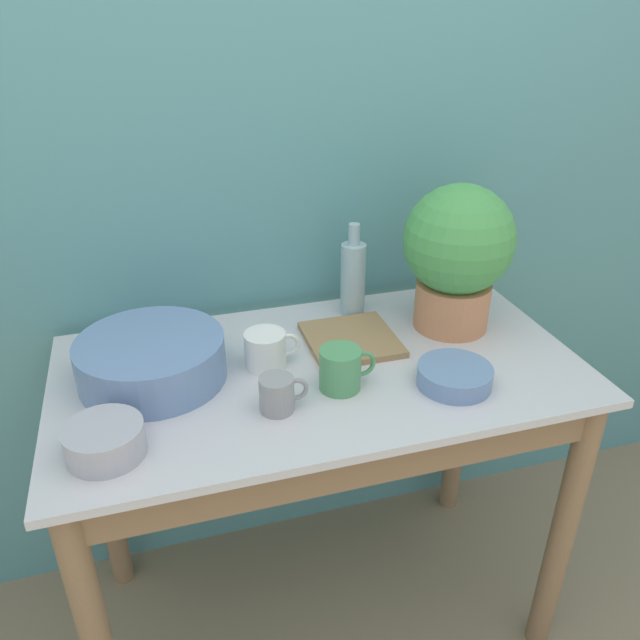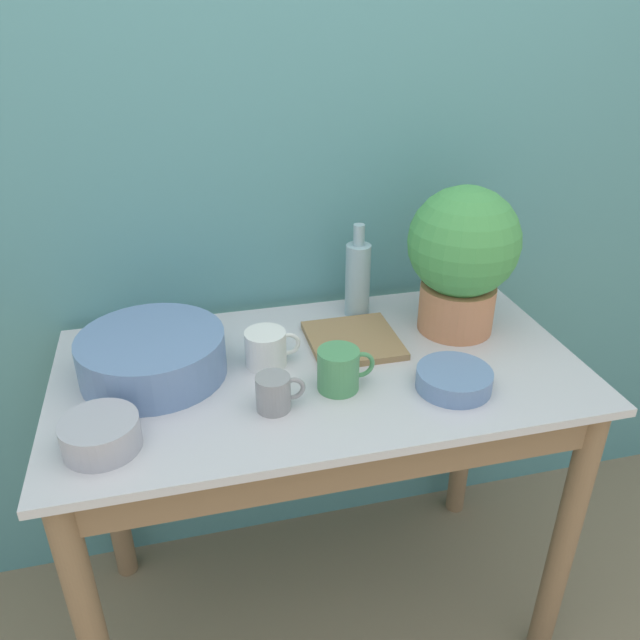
# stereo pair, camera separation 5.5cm
# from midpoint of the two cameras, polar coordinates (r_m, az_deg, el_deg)

# --- Properties ---
(wall_back) EXTENTS (6.00, 0.05, 2.40)m
(wall_back) POSITION_cam_midpoint_polar(r_m,az_deg,el_deg) (1.62, -4.87, 13.95)
(wall_back) COLOR teal
(wall_back) RESTS_ON ground_plane
(counter_table) EXTENTS (1.20, 0.64, 0.83)m
(counter_table) POSITION_cam_midpoint_polar(r_m,az_deg,el_deg) (1.52, -0.80, -10.38)
(counter_table) COLOR #846647
(counter_table) RESTS_ON ground_plane
(potted_plant) EXTENTS (0.27, 0.27, 0.37)m
(potted_plant) POSITION_cam_midpoint_polar(r_m,az_deg,el_deg) (1.55, 11.46, 6.13)
(potted_plant) COLOR tan
(potted_plant) RESTS_ON counter_table
(bowl_wash_large) EXTENTS (0.32, 0.32, 0.10)m
(bowl_wash_large) POSITION_cam_midpoint_polar(r_m,az_deg,el_deg) (1.42, -16.23, -3.49)
(bowl_wash_large) COLOR #6684B2
(bowl_wash_large) RESTS_ON counter_table
(bottle_tall) EXTENTS (0.06, 0.06, 0.25)m
(bottle_tall) POSITION_cam_midpoint_polar(r_m,az_deg,el_deg) (1.62, 2.05, 3.91)
(bottle_tall) COLOR #93B2BC
(bottle_tall) RESTS_ON counter_table
(mug_grey) EXTENTS (0.10, 0.07, 0.08)m
(mug_grey) POSITION_cam_midpoint_polar(r_m,az_deg,el_deg) (1.28, -5.10, -6.75)
(mug_grey) COLOR gray
(mug_grey) RESTS_ON counter_table
(mug_white) EXTENTS (0.13, 0.09, 0.08)m
(mug_white) POSITION_cam_midpoint_polar(r_m,az_deg,el_deg) (1.42, -6.05, -2.71)
(mug_white) COLOR white
(mug_white) RESTS_ON counter_table
(mug_green) EXTENTS (0.13, 0.09, 0.09)m
(mug_green) POSITION_cam_midpoint_polar(r_m,az_deg,el_deg) (1.34, 0.76, -4.51)
(mug_green) COLOR #4C935B
(mug_green) RESTS_ON counter_table
(bowl_small_blue) EXTENTS (0.16, 0.16, 0.04)m
(bowl_small_blue) POSITION_cam_midpoint_polar(r_m,az_deg,el_deg) (1.39, 11.08, -5.05)
(bowl_small_blue) COLOR #6684B2
(bowl_small_blue) RESTS_ON counter_table
(bowl_small_steel) EXTENTS (0.15, 0.15, 0.06)m
(bowl_small_steel) POSITION_cam_midpoint_polar(r_m,az_deg,el_deg) (1.24, -20.31, -10.32)
(bowl_small_steel) COLOR #A8A8B2
(bowl_small_steel) RESTS_ON counter_table
(tray_board) EXTENTS (0.21, 0.22, 0.02)m
(tray_board) POSITION_cam_midpoint_polar(r_m,az_deg,el_deg) (1.53, 1.81, -1.79)
(tray_board) COLOR #99754C
(tray_board) RESTS_ON counter_table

